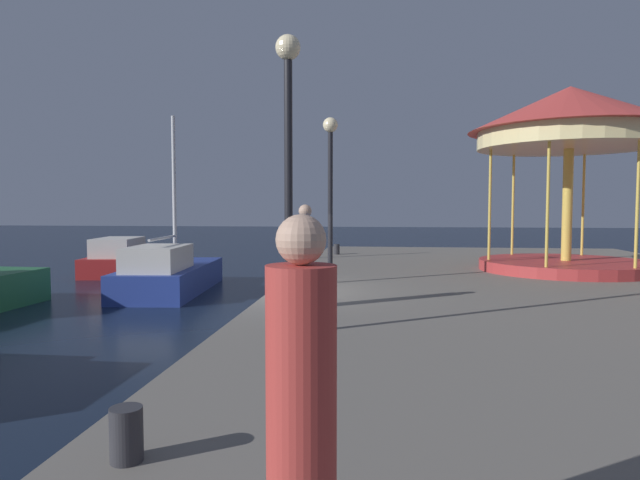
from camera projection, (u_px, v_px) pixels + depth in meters
name	position (u px, v px, depth m)	size (l,w,h in m)	color
ground_plane	(271.00, 326.00, 12.25)	(120.00, 120.00, 0.00)	black
quay_dock	(567.00, 314.00, 11.53)	(12.65, 27.15, 0.80)	slate
sailboat_blue	(169.00, 274.00, 16.93)	(2.55, 5.63, 5.52)	navy
motorboat_red	(126.00, 259.00, 22.15)	(2.77, 5.53, 1.45)	maroon
carousel	(569.00, 134.00, 15.68)	(5.64, 5.64, 5.27)	#B23333
lamp_post_near_edge	(288.00, 131.00, 7.86)	(0.36, 0.36, 4.29)	black
lamp_post_mid_promenade	(330.00, 169.00, 13.25)	(0.36, 0.36, 4.00)	black
bollard_south	(126.00, 434.00, 4.01)	(0.24, 0.24, 0.40)	#2D2D33
bollard_center	(337.00, 249.00, 21.38)	(0.24, 0.24, 0.40)	#2D2D33
bollard_north	(306.00, 268.00, 14.88)	(0.24, 0.24, 0.40)	#2D2D33
person_far_corner	(305.00, 259.00, 10.10)	(0.34, 0.34, 1.90)	#2D4C8C
person_by_the_water	(301.00, 417.00, 2.63)	(0.34, 0.34, 1.83)	#B23833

